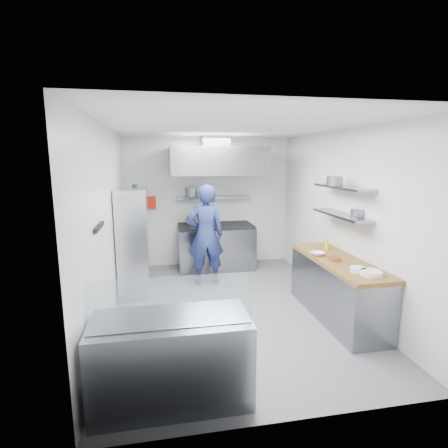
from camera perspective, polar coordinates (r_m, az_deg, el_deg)
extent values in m
plane|color=#5E5E61|center=(5.73, 1.13, -13.50)|extent=(5.00, 5.00, 0.00)
plane|color=silver|center=(5.25, 1.25, 15.64)|extent=(5.00, 5.00, 0.00)
cube|color=white|center=(7.75, -2.58, 3.62)|extent=(3.60, 2.80, 0.02)
cube|color=white|center=(2.98, 11.10, -7.93)|extent=(3.60, 2.80, 0.02)
cube|color=white|center=(5.26, -18.41, -0.23)|extent=(2.80, 5.00, 0.02)
cube|color=white|center=(5.94, 18.44, 0.96)|extent=(2.80, 5.00, 0.02)
cube|color=gray|center=(7.55, -1.34, -3.89)|extent=(1.60, 0.80, 0.90)
cube|color=black|center=(7.45, -1.36, -0.31)|extent=(1.57, 0.78, 0.06)
cylinder|color=slate|center=(7.46, -5.07, 0.68)|extent=(0.31, 0.31, 0.20)
cylinder|color=slate|center=(7.51, -2.32, 0.94)|extent=(0.33, 0.33, 0.24)
cube|color=gray|center=(7.59, -1.67, 4.40)|extent=(1.60, 0.30, 0.04)
cylinder|color=slate|center=(7.68, -5.37, 5.25)|extent=(0.27, 0.27, 0.18)
cube|color=gray|center=(7.14, -1.18, 10.28)|extent=(1.90, 1.15, 0.55)
cube|color=slate|center=(7.37, -1.48, 13.24)|extent=(0.55, 0.55, 0.24)
cube|color=red|center=(7.62, -11.89, 3.44)|extent=(0.22, 0.10, 0.26)
imported|color=navy|center=(6.50, -3.01, -1.83)|extent=(0.69, 0.46, 1.88)
cube|color=silver|center=(6.23, -14.56, -2.86)|extent=(0.50, 0.90, 1.85)
cube|color=white|center=(6.25, -14.52, -4.00)|extent=(0.18, 0.22, 0.20)
cube|color=yellow|center=(6.66, -14.43, 1.28)|extent=(0.12, 0.16, 0.14)
cylinder|color=black|center=(6.43, -14.28, 5.47)|extent=(0.10, 0.10, 0.18)
cube|color=black|center=(4.35, -19.75, -0.46)|extent=(0.04, 0.55, 0.05)
cube|color=gray|center=(5.53, 17.92, -10.23)|extent=(0.62, 2.00, 0.84)
cube|color=brown|center=(5.39, 18.20, -5.75)|extent=(0.65, 2.04, 0.06)
cylinder|color=white|center=(4.78, 22.93, -7.39)|extent=(0.27, 0.27, 0.06)
cylinder|color=white|center=(4.87, 21.02, -6.95)|extent=(0.20, 0.20, 0.06)
cylinder|color=#BA6A34|center=(5.27, 17.61, -5.42)|extent=(0.17, 0.17, 0.06)
cylinder|color=yellow|center=(5.86, 16.43, -3.14)|extent=(0.06, 0.06, 0.18)
imported|color=white|center=(5.48, 15.01, -4.70)|extent=(0.22, 0.22, 0.05)
cube|color=gray|center=(5.59, 18.54, 1.42)|extent=(0.30, 1.30, 0.04)
cube|color=gray|center=(5.54, 18.80, 5.71)|extent=(0.30, 1.30, 0.04)
cylinder|color=slate|center=(5.40, 20.97, 1.71)|extent=(0.19, 0.19, 0.10)
cylinder|color=slate|center=(5.53, 17.62, 6.70)|extent=(0.24, 0.24, 0.14)
cube|color=gray|center=(3.66, -8.53, -21.03)|extent=(1.50, 0.70, 0.85)
cube|color=silver|center=(3.26, -8.76, -12.43)|extent=(1.47, 0.19, 0.42)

